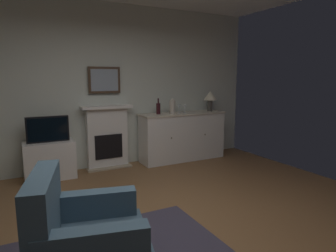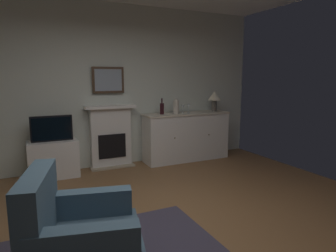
% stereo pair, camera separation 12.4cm
% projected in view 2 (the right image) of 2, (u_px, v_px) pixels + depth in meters
% --- Properties ---
extents(ground_plane, '(6.13, 5.45, 0.10)m').
position_uv_depth(ground_plane, '(166.00, 241.00, 2.99)').
color(ground_plane, brown).
rests_on(ground_plane, ground).
extents(wall_rear, '(6.13, 0.06, 2.83)m').
position_uv_depth(wall_rear, '(100.00, 87.00, 5.16)').
color(wall_rear, silver).
rests_on(wall_rear, ground_plane).
extents(fireplace_unit, '(0.87, 0.30, 1.10)m').
position_uv_depth(fireplace_unit, '(111.00, 136.00, 5.24)').
color(fireplace_unit, white).
rests_on(fireplace_unit, ground_plane).
extents(framed_picture, '(0.55, 0.04, 0.45)m').
position_uv_depth(framed_picture, '(108.00, 80.00, 5.12)').
color(framed_picture, '#473323').
extents(sideboard_cabinet, '(1.68, 0.49, 0.91)m').
position_uv_depth(sideboard_cabinet, '(186.00, 136.00, 5.70)').
color(sideboard_cabinet, white).
rests_on(sideboard_cabinet, ground_plane).
extents(table_lamp, '(0.26, 0.26, 0.40)m').
position_uv_depth(table_lamp, '(214.00, 97.00, 5.85)').
color(table_lamp, '#4C4742').
rests_on(table_lamp, sideboard_cabinet).
extents(wine_bottle, '(0.08, 0.08, 0.29)m').
position_uv_depth(wine_bottle, '(162.00, 108.00, 5.43)').
color(wine_bottle, '#331419').
rests_on(wine_bottle, sideboard_cabinet).
extents(wine_glass_left, '(0.07, 0.07, 0.16)m').
position_uv_depth(wine_glass_left, '(183.00, 107.00, 5.57)').
color(wine_glass_left, silver).
rests_on(wine_glass_left, sideboard_cabinet).
extents(wine_glass_center, '(0.07, 0.07, 0.16)m').
position_uv_depth(wine_glass_center, '(189.00, 107.00, 5.59)').
color(wine_glass_center, silver).
rests_on(wine_glass_center, sideboard_cabinet).
extents(vase_decorative, '(0.11, 0.11, 0.28)m').
position_uv_depth(vase_decorative, '(176.00, 106.00, 5.45)').
color(vase_decorative, beige).
rests_on(vase_decorative, sideboard_cabinet).
extents(tv_cabinet, '(0.75, 0.42, 0.59)m').
position_uv_depth(tv_cabinet, '(53.00, 159.00, 4.72)').
color(tv_cabinet, white).
rests_on(tv_cabinet, ground_plane).
extents(tv_set, '(0.62, 0.07, 0.40)m').
position_uv_depth(tv_set, '(52.00, 129.00, 4.62)').
color(tv_set, black).
rests_on(tv_set, tv_cabinet).
extents(armchair, '(0.96, 0.93, 0.92)m').
position_uv_depth(armchair, '(78.00, 240.00, 2.21)').
color(armchair, '#3F596B').
rests_on(armchair, ground_plane).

